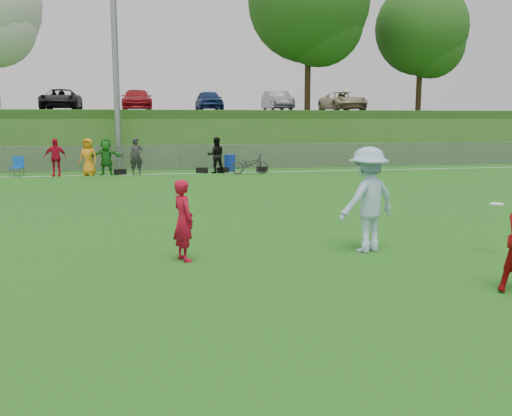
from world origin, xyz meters
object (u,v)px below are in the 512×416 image
object	(u,v)px
player_red_left	(183,220)
player_blue	(368,200)
bicycle	(250,164)
recycling_bin	(230,163)
frisbee	(497,204)

from	to	relation	value
player_red_left	player_blue	world-z (taller)	player_blue
player_red_left	bicycle	world-z (taller)	player_red_left
player_red_left	bicycle	xyz separation A→B (m)	(4.35, 15.80, -0.28)
player_red_left	recycling_bin	size ratio (longest dim) A/B	1.84
frisbee	bicycle	bearing A→B (deg)	95.20
frisbee	player_blue	bearing A→B (deg)	161.70
player_red_left	frisbee	world-z (taller)	player_red_left
player_blue	recycling_bin	world-z (taller)	player_blue
player_blue	frisbee	xyz separation A→B (m)	(2.29, -0.76, -0.04)
bicycle	player_red_left	bearing A→B (deg)	165.91
frisbee	bicycle	size ratio (longest dim) A/B	0.15
player_blue	bicycle	world-z (taller)	player_blue
player_blue	recycling_bin	distance (m)	17.45
recycling_bin	frisbee	bearing A→B (deg)	-83.12
player_blue	frisbee	world-z (taller)	player_blue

